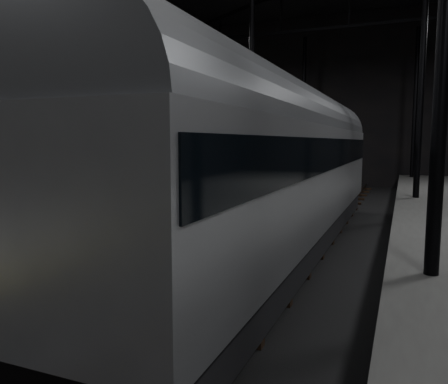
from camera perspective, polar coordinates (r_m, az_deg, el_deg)
The scene contains 6 objects.
ground at distance 13.52m, azimuth 7.84°, elevation -8.16°, with size 44.00×44.00×0.00m, color black.
platform_left at distance 16.87m, azimuth -17.67°, elevation -3.72°, with size 9.00×43.80×1.00m, color #52524F.
tactile_strip at distance 14.44m, azimuth -4.69°, elevation -3.09°, with size 0.50×43.80×0.01m, color olive.
track at distance 13.51m, azimuth 7.84°, elevation -7.88°, with size 2.40×43.00×0.24m.
train at distance 13.23m, azimuth 8.18°, elevation 3.95°, with size 2.85×19.00×5.08m.
woman at distance 13.96m, azimuth -12.14°, elevation 0.32°, with size 0.69×0.45×1.88m, color tan.
Camera 1 is at (3.24, -12.67, 3.43)m, focal length 35.00 mm.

